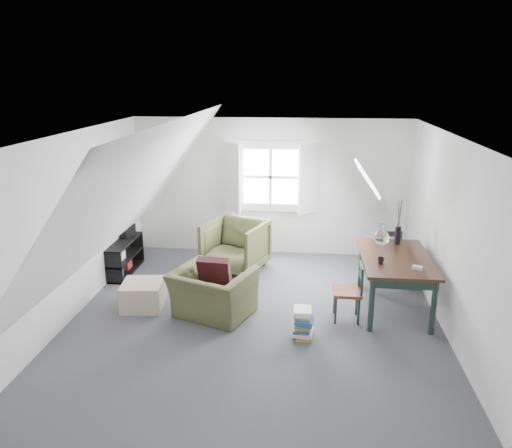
# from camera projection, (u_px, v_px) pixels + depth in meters

# --- Properties ---
(floor) EXTENTS (5.50, 5.50, 0.00)m
(floor) POSITION_uv_depth(u_px,v_px,m) (255.00, 319.00, 6.85)
(floor) COLOR #454549
(floor) RESTS_ON ground
(ceiling) EXTENTS (5.50, 5.50, 0.00)m
(ceiling) POSITION_uv_depth(u_px,v_px,m) (254.00, 136.00, 6.13)
(ceiling) COLOR white
(ceiling) RESTS_ON wall_back
(wall_back) EXTENTS (5.00, 0.00, 5.00)m
(wall_back) POSITION_uv_depth(u_px,v_px,m) (271.00, 187.00, 9.11)
(wall_back) COLOR silver
(wall_back) RESTS_ON ground
(wall_front) EXTENTS (5.00, 0.00, 5.00)m
(wall_front) POSITION_uv_depth(u_px,v_px,m) (216.00, 340.00, 3.87)
(wall_front) COLOR silver
(wall_front) RESTS_ON ground
(wall_left) EXTENTS (0.00, 5.50, 5.50)m
(wall_left) POSITION_uv_depth(u_px,v_px,m) (71.00, 227.00, 6.74)
(wall_left) COLOR silver
(wall_left) RESTS_ON ground
(wall_right) EXTENTS (0.00, 5.50, 5.50)m
(wall_right) POSITION_uv_depth(u_px,v_px,m) (453.00, 239.00, 6.24)
(wall_right) COLOR silver
(wall_right) RESTS_ON ground
(slope_left) EXTENTS (3.19, 5.50, 4.48)m
(slope_left) POSITION_uv_depth(u_px,v_px,m) (136.00, 191.00, 6.49)
(slope_left) COLOR white
(slope_left) RESTS_ON wall_left
(slope_right) EXTENTS (3.19, 5.50, 4.48)m
(slope_right) POSITION_uv_depth(u_px,v_px,m) (378.00, 197.00, 6.18)
(slope_right) COLOR white
(slope_right) RESTS_ON wall_right
(dormer_window) EXTENTS (1.71, 0.35, 1.30)m
(dormer_window) POSITION_uv_depth(u_px,v_px,m) (270.00, 177.00, 8.98)
(dormer_window) COLOR white
(dormer_window) RESTS_ON wall_back
(skylight) EXTENTS (0.35, 0.75, 0.47)m
(skylight) POSITION_uv_depth(u_px,v_px,m) (367.00, 178.00, 7.43)
(skylight) COLOR white
(skylight) RESTS_ON slope_right
(armchair_near) EXTENTS (1.27, 1.20, 0.67)m
(armchair_near) POSITION_uv_depth(u_px,v_px,m) (213.00, 315.00, 6.98)
(armchair_near) COLOR #414728
(armchair_near) RESTS_ON floor
(armchair_far) EXTENTS (1.20, 1.21, 0.87)m
(armchair_far) POSITION_uv_depth(u_px,v_px,m) (236.00, 269.00, 8.60)
(armchair_far) COLOR #414728
(armchair_far) RESTS_ON floor
(throw_pillow) EXTENTS (0.47, 0.30, 0.47)m
(throw_pillow) POSITION_uv_depth(u_px,v_px,m) (214.00, 272.00, 6.95)
(throw_pillow) COLOR #330E13
(throw_pillow) RESTS_ON armchair_near
(ottoman) EXTENTS (0.62, 0.62, 0.38)m
(ottoman) POSITION_uv_depth(u_px,v_px,m) (143.00, 295.00, 7.17)
(ottoman) COLOR tan
(ottoman) RESTS_ON floor
(dining_table) EXTENTS (0.95, 1.58, 0.79)m
(dining_table) POSITION_uv_depth(u_px,v_px,m) (395.00, 264.00, 6.98)
(dining_table) COLOR #321A0F
(dining_table) RESTS_ON floor
(demijohn) EXTENTS (0.23, 0.23, 0.32)m
(demijohn) POSITION_uv_depth(u_px,v_px,m) (381.00, 237.00, 7.36)
(demijohn) COLOR silver
(demijohn) RESTS_ON dining_table
(vase_twigs) EXTENTS (0.09, 0.10, 0.68)m
(vase_twigs) POSITION_uv_depth(u_px,v_px,m) (398.00, 235.00, 7.42)
(vase_twigs) COLOR black
(vase_twigs) RESTS_ON dining_table
(cup) EXTENTS (0.10, 0.10, 0.09)m
(cup) POSITION_uv_depth(u_px,v_px,m) (381.00, 264.00, 6.69)
(cup) COLOR black
(cup) RESTS_ON dining_table
(paper_box) EXTENTS (0.15, 0.12, 0.04)m
(paper_box) POSITION_uv_depth(u_px,v_px,m) (417.00, 268.00, 6.50)
(paper_box) COLOR white
(paper_box) RESTS_ON dining_table
(dining_chair_far) EXTENTS (0.42, 0.42, 0.89)m
(dining_chair_far) POSITION_uv_depth(u_px,v_px,m) (387.00, 253.00, 8.03)
(dining_chair_far) COLOR maroon
(dining_chair_far) RESTS_ON floor
(dining_chair_near) EXTENTS (0.38, 0.38, 0.81)m
(dining_chair_near) POSITION_uv_depth(u_px,v_px,m) (350.00, 291.00, 6.74)
(dining_chair_near) COLOR maroon
(dining_chair_near) RESTS_ON floor
(media_shelf) EXTENTS (0.36, 1.08, 0.55)m
(media_shelf) POSITION_uv_depth(u_px,v_px,m) (122.00, 259.00, 8.40)
(media_shelf) COLOR black
(media_shelf) RESTS_ON floor
(electronics_box) EXTENTS (0.26, 0.31, 0.22)m
(electronics_box) POSITION_uv_depth(u_px,v_px,m) (127.00, 231.00, 8.56)
(electronics_box) COLOR black
(electronics_box) RESTS_ON media_shelf
(magazine_stack) EXTENTS (0.29, 0.34, 0.39)m
(magazine_stack) POSITION_uv_depth(u_px,v_px,m) (303.00, 323.00, 6.34)
(magazine_stack) COLOR #B29933
(magazine_stack) RESTS_ON floor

